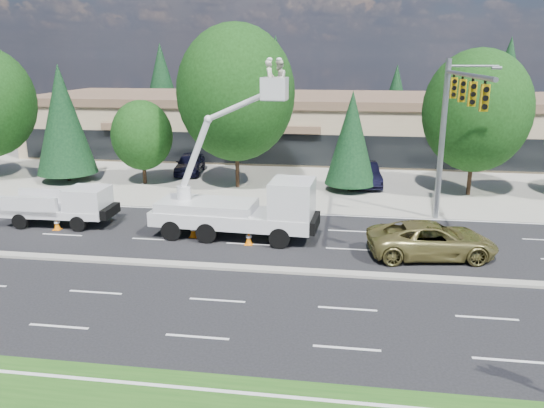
% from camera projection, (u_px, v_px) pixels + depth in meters
% --- Properties ---
extents(ground, '(140.00, 140.00, 0.00)m').
position_uv_depth(ground, '(235.00, 269.00, 23.57)').
color(ground, black).
rests_on(ground, ground).
extents(concrete_apron, '(140.00, 22.00, 0.01)m').
position_uv_depth(concrete_apron, '(287.00, 173.00, 42.62)').
color(concrete_apron, gray).
rests_on(concrete_apron, ground).
extents(road_median, '(120.00, 0.55, 0.12)m').
position_uv_depth(road_median, '(235.00, 267.00, 23.55)').
color(road_median, gray).
rests_on(road_median, ground).
extents(strip_mall, '(50.40, 15.40, 5.50)m').
position_uv_depth(strip_mall, '(299.00, 123.00, 51.35)').
color(strip_mall, '#9D896C').
rests_on(strip_mall, ground).
extents(tree_front_b, '(4.36, 4.36, 8.60)m').
position_uv_depth(tree_front_b, '(63.00, 119.00, 38.81)').
color(tree_front_b, '#332114').
rests_on(tree_front_b, ground).
extents(tree_front_c, '(4.40, 4.40, 6.11)m').
position_uv_depth(tree_front_c, '(142.00, 135.00, 38.27)').
color(tree_front_c, '#332114').
rests_on(tree_front_c, ground).
extents(tree_front_d, '(8.18, 8.18, 11.35)m').
position_uv_depth(tree_front_d, '(236.00, 93.00, 36.47)').
color(tree_front_d, '#332114').
rests_on(tree_front_d, ground).
extents(tree_front_e, '(3.50, 3.50, 6.90)m').
position_uv_depth(tree_front_e, '(351.00, 138.00, 36.16)').
color(tree_front_e, '#332114').
rests_on(tree_front_e, ground).
extents(tree_front_f, '(6.96, 6.96, 9.66)m').
position_uv_depth(tree_front_f, '(477.00, 111.00, 34.53)').
color(tree_front_f, '#332114').
rests_on(tree_front_f, ground).
extents(tree_back_a, '(5.38, 5.38, 10.60)m').
position_uv_depth(tree_back_a, '(162.00, 85.00, 64.52)').
color(tree_back_a, '#332114').
rests_on(tree_back_a, ground).
extents(tree_back_b, '(5.79, 5.79, 11.41)m').
position_uv_depth(tree_back_b, '(275.00, 82.00, 62.47)').
color(tree_back_b, '#332114').
rests_on(tree_back_b, ground).
extents(tree_back_c, '(4.14, 4.14, 8.16)m').
position_uv_depth(tree_back_c, '(396.00, 98.00, 61.01)').
color(tree_back_c, '#332114').
rests_on(tree_back_c, ground).
extents(tree_back_d, '(5.67, 5.67, 11.17)m').
position_uv_depth(tree_back_d, '(507.00, 85.00, 58.92)').
color(tree_back_d, '#332114').
rests_on(tree_back_d, ground).
extents(signal_mast, '(2.76, 10.16, 9.00)m').
position_uv_depth(signal_mast, '(452.00, 118.00, 27.25)').
color(signal_mast, gray).
rests_on(signal_mast, ground).
extents(utility_pickup, '(5.74, 2.35, 2.19)m').
position_uv_depth(utility_pickup, '(65.00, 209.00, 29.41)').
color(utility_pickup, silver).
rests_on(utility_pickup, ground).
extents(bucket_truck, '(8.49, 3.14, 9.06)m').
position_uv_depth(bucket_truck, '(246.00, 202.00, 27.04)').
color(bucket_truck, silver).
rests_on(bucket_truck, ground).
extents(traffic_cone_a, '(0.40, 0.40, 0.70)m').
position_uv_depth(traffic_cone_a, '(57.00, 224.00, 28.75)').
color(traffic_cone_a, orange).
rests_on(traffic_cone_a, ground).
extents(traffic_cone_b, '(0.40, 0.40, 0.70)m').
position_uv_depth(traffic_cone_b, '(193.00, 231.00, 27.57)').
color(traffic_cone_b, orange).
rests_on(traffic_cone_b, ground).
extents(traffic_cone_c, '(0.40, 0.40, 0.70)m').
position_uv_depth(traffic_cone_c, '(249.00, 238.00, 26.50)').
color(traffic_cone_c, orange).
rests_on(traffic_cone_c, ground).
extents(minivan, '(6.27, 3.56, 1.65)m').
position_uv_depth(minivan, '(432.00, 240.00, 24.79)').
color(minivan, olive).
rests_on(minivan, ground).
extents(parked_car_west, '(2.47, 5.04, 1.66)m').
position_uv_depth(parked_car_west, '(190.00, 163.00, 42.32)').
color(parked_car_west, black).
rests_on(parked_car_west, ground).
extents(parked_car_east, '(2.47, 5.24, 1.66)m').
position_uv_depth(parked_car_east, '(365.00, 174.00, 38.49)').
color(parked_car_east, black).
rests_on(parked_car_east, ground).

